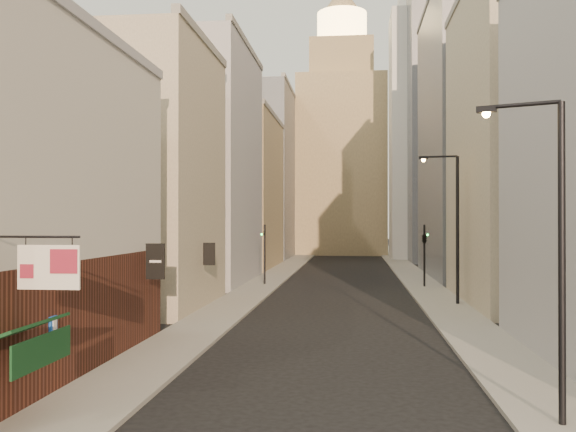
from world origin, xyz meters
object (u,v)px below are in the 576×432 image
(white_tower, at_px, (420,125))
(streetlamp_mid, at_px, (453,220))
(traffic_light_left, at_px, (265,243))
(traffic_light_right, at_px, (424,240))
(streetlamp_near, at_px, (553,241))
(clock_tower, at_px, (342,145))

(white_tower, height_order, streetlamp_mid, white_tower)
(white_tower, xyz_separation_m, streetlamp_mid, (-2.86, -49.39, -13.25))
(streetlamp_mid, bearing_deg, traffic_light_left, 144.67)
(traffic_light_left, xyz_separation_m, traffic_light_right, (12.78, -0.65, 0.37))
(streetlamp_mid, bearing_deg, streetlamp_near, -88.32)
(streetlamp_mid, distance_m, traffic_light_left, 17.57)
(white_tower, distance_m, streetlamp_mid, 51.21)
(white_tower, relative_size, streetlamp_near, 4.95)
(clock_tower, distance_m, streetlamp_near, 88.38)
(white_tower, distance_m, traffic_light_right, 41.75)
(clock_tower, bearing_deg, traffic_light_right, -81.96)
(streetlamp_mid, xyz_separation_m, traffic_light_right, (-0.66, 10.50, -1.53))
(clock_tower, height_order, white_tower, clock_tower)
(traffic_light_left, bearing_deg, streetlamp_near, 130.32)
(clock_tower, distance_m, traffic_light_right, 55.17)
(traffic_light_left, height_order, traffic_light_right, same)
(streetlamp_mid, bearing_deg, traffic_light_right, 97.97)
(traffic_light_right, bearing_deg, clock_tower, -91.60)
(streetlamp_mid, xyz_separation_m, traffic_light_left, (-13.44, 11.15, -1.90))
(streetlamp_near, height_order, streetlamp_mid, streetlamp_mid)
(traffic_light_left, bearing_deg, white_tower, -92.22)
(clock_tower, xyz_separation_m, traffic_light_left, (-5.31, -52.23, -14.17))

